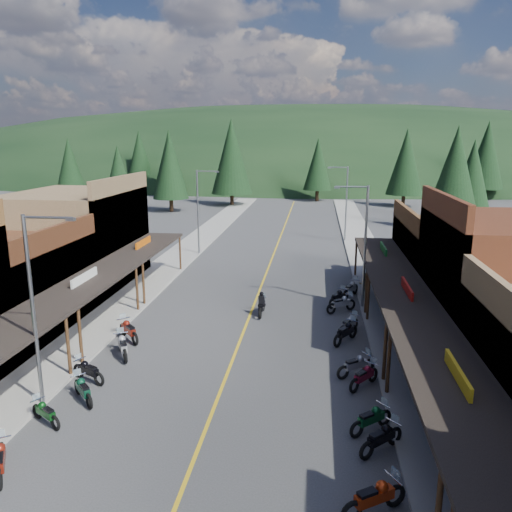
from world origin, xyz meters
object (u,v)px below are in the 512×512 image
(pine_4, at_px, (406,162))
(bike_east_9, at_px, (349,323))
(shop_west_2, at_px, (1,288))
(streetlight_2, at_px, (363,241))
(shop_east_3, at_px, (458,262))
(bike_east_12, at_px, (351,288))
(pine_1, at_px, (169,158))
(pine_9, at_px, (472,174))
(bike_west_4, at_px, (45,412))
(bike_east_4, at_px, (381,437))
(bike_east_10, at_px, (341,303))
(pedestrian_east_b, at_px, (365,284))
(rider_on_bike, at_px, (262,305))
(pine_0, at_px, (69,164))
(bike_west_5, at_px, (83,389))
(bike_east_5, at_px, (371,418))
(bike_east_3, at_px, (374,496))
(bike_east_6, at_px, (364,375))
(streetlight_0, at_px, (36,303))
(bike_west_8, at_px, (129,329))
(pine_5, at_px, (486,155))
(pine_7, at_px, (140,157))
(bike_west_7, at_px, (123,345))
(bike_west_3, at_px, (0,459))
(streetlight_3, at_px, (345,200))
(pine_8, at_px, (119,177))
(shop_west_3, at_px, (78,238))
(bike_east_11, at_px, (338,297))
(pedestrian_east_a, at_px, (422,369))
(pine_2, at_px, (232,157))
(pine_11, at_px, (455,171))
(bike_east_7, at_px, (356,364))
(bike_west_6, at_px, (88,370))
(shop_east_2, at_px, (512,288))
(pine_10, at_px, (170,166))

(pine_4, height_order, bike_east_9, pine_4)
(shop_west_2, distance_m, streetlight_2, 21.73)
(shop_east_3, relative_size, bike_east_12, 4.66)
(pine_1, relative_size, pine_9, 1.16)
(bike_west_4, bearing_deg, bike_east_4, -59.32)
(bike_east_10, xyz_separation_m, pedestrian_east_b, (1.74, 3.25, 0.33))
(bike_east_4, xyz_separation_m, rider_on_bike, (-5.72, 13.52, 0.04))
(pine_0, height_order, rider_on_bike, pine_0)
(bike_west_5, height_order, bike_east_5, bike_west_5)
(bike_east_5, relative_size, bike_east_12, 0.87)
(shop_east_3, height_order, pine_0, pine_0)
(shop_west_2, height_order, bike_east_5, shop_west_2)
(bike_east_3, bearing_deg, bike_east_6, 144.79)
(bike_east_9, bearing_deg, streetlight_0, -110.63)
(bike_west_8, height_order, bike_east_10, bike_west_8)
(pine_5, distance_m, pedestrian_east_b, 67.53)
(pine_1, height_order, rider_on_bike, pine_1)
(pine_7, xyz_separation_m, pedestrian_east_b, (39.43, -65.69, -6.28))
(bike_west_7, bearing_deg, pine_0, 89.47)
(bike_west_3, bearing_deg, streetlight_3, 41.61)
(shop_west_2, bearing_deg, bike_east_3, -32.23)
(bike_west_3, height_order, bike_west_4, bike_west_3)
(pine_8, bearing_deg, shop_west_3, -74.03)
(bike_west_5, bearing_deg, streetlight_0, 156.12)
(bike_east_3, distance_m, bike_east_4, 3.18)
(bike_east_10, bearing_deg, shop_east_3, 81.19)
(pine_8, relative_size, bike_west_8, 4.33)
(pine_0, distance_m, bike_east_11, 70.62)
(bike_east_10, xyz_separation_m, pedestrian_east_a, (3.02, -9.92, 0.40))
(shop_west_3, distance_m, bike_east_6, 24.70)
(streetlight_2, xyz_separation_m, pedestrian_east_a, (1.77, -10.85, -3.43))
(pine_5, bearing_deg, bike_east_10, -113.55)
(shop_west_3, xyz_separation_m, pine_2, (3.78, 46.70, 4.47))
(shop_west_2, height_order, pine_9, pine_9)
(pine_4, distance_m, pine_11, 22.09)
(streetlight_2, relative_size, pine_4, 0.64)
(bike_east_5, height_order, bike_east_11, bike_east_11)
(streetlight_2, xyz_separation_m, bike_east_7, (-0.96, -9.76, -3.87))
(shop_west_2, bearing_deg, bike_east_6, -12.73)
(bike_east_4, bearing_deg, bike_west_6, -149.40)
(bike_east_5, distance_m, bike_east_12, 16.56)
(pine_2, xyz_separation_m, rider_on_bike, (10.73, -52.03, -7.35))
(bike_east_5, xyz_separation_m, bike_east_9, (-0.25, 9.89, -0.01))
(bike_west_4, xyz_separation_m, pedestrian_east_b, (13.64, 17.64, 0.43))
(bike_west_6, height_order, bike_east_12, bike_east_12)
(streetlight_3, bearing_deg, pine_0, 145.72)
(pine_1, relative_size, pine_4, 1.00)
(pine_7, bearing_deg, pine_5, -3.47)
(shop_west_2, relative_size, shop_east_2, 1.00)
(streetlight_0, relative_size, pine_10, 0.69)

